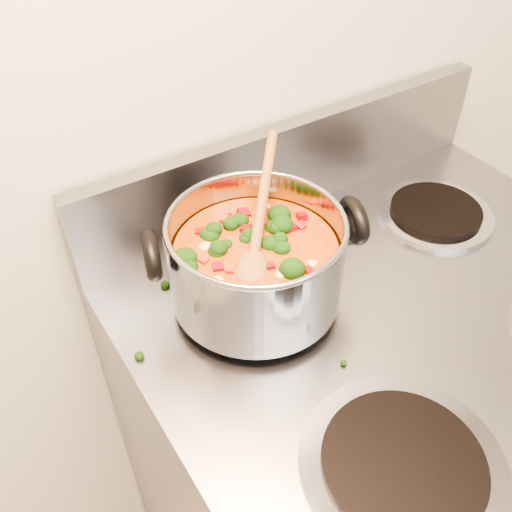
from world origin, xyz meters
The scene contains 4 objects.
electric_range centered at (0.01, 1.16, 0.47)m, with size 0.77×0.70×1.08m.
stockpot centered at (-0.17, 1.31, 1.00)m, with size 0.30×0.24×0.15m.
wooden_spoon centered at (-0.17, 1.32, 1.04)m, with size 0.19×0.22×0.09m.
cooktop_crumbs centered at (-0.16, 1.33, 0.92)m, with size 0.30×0.31×0.01m.
Camera 1 is at (-0.48, 0.83, 1.53)m, focal length 40.00 mm.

